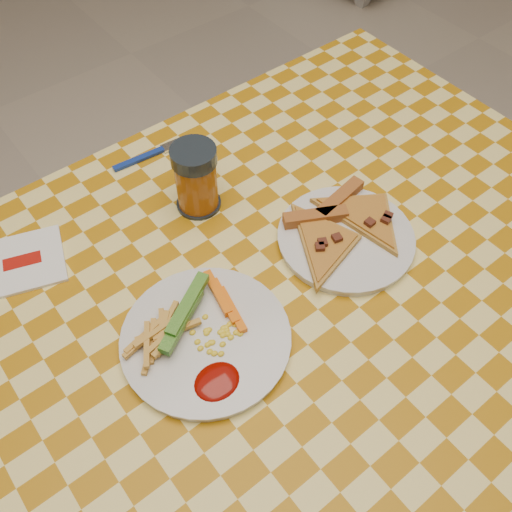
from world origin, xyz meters
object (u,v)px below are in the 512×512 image
object	(u,v)px
plate_right	(346,239)
drink_glass	(196,179)
plate_left	(206,340)
table	(261,321)

from	to	relation	value
plate_right	drink_glass	world-z (taller)	drink_glass
plate_left	plate_right	bearing A→B (deg)	2.43
table	drink_glass	size ratio (longest dim) A/B	10.36
table	plate_left	size ratio (longest dim) A/B	5.37
plate_left	drink_glass	size ratio (longest dim) A/B	1.93
table	drink_glass	distance (m)	0.26
drink_glass	plate_left	bearing A→B (deg)	-122.40
plate_right	drink_glass	size ratio (longest dim) A/B	1.76
table	plate_right	size ratio (longest dim) A/B	5.89
plate_left	plate_right	xyz separation A→B (m)	(0.28, 0.01, 0.00)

